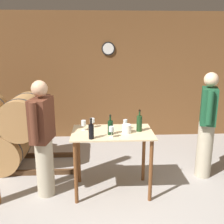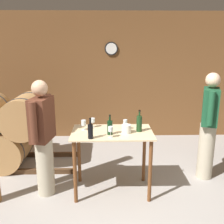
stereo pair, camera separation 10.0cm
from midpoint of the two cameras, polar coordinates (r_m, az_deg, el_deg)
ground_plane at (r=3.38m, az=3.25°, el=-22.82°), size 14.00×14.00×0.00m
back_wall at (r=5.74m, az=1.04°, el=7.71°), size 8.40×0.08×2.70m
tasting_table at (r=3.62m, az=0.84°, el=-6.95°), size 1.10×0.67×0.89m
wine_bottle_far_left at (r=3.29m, az=-3.85°, el=-4.10°), size 0.07×0.07×0.27m
wine_bottle_left at (r=3.43m, az=0.37°, el=-3.29°), size 0.07×0.07×0.27m
wine_bottle_center at (r=3.56m, az=6.75°, el=-2.45°), size 0.08×0.08×0.30m
wine_glass_near_left at (r=3.62m, az=-5.42°, el=-2.41°), size 0.07×0.07×0.14m
wine_glass_near_center at (r=3.72m, az=-3.51°, el=-1.88°), size 0.07×0.07×0.14m
wine_glass_near_right at (r=3.31m, az=0.56°, el=-3.83°), size 0.06×0.06×0.15m
wine_glass_far_side at (r=3.62m, az=3.70°, el=-2.27°), size 0.06×0.06×0.14m
ice_bucket at (r=3.50m, az=3.95°, el=-3.68°), size 0.12×0.12×0.12m
person_host at (r=3.62m, az=-14.02°, el=-5.21°), size 0.29×0.58×1.61m
person_visitor_with_scarf at (r=4.22m, az=20.92°, el=-2.54°), size 0.34×0.56×1.65m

